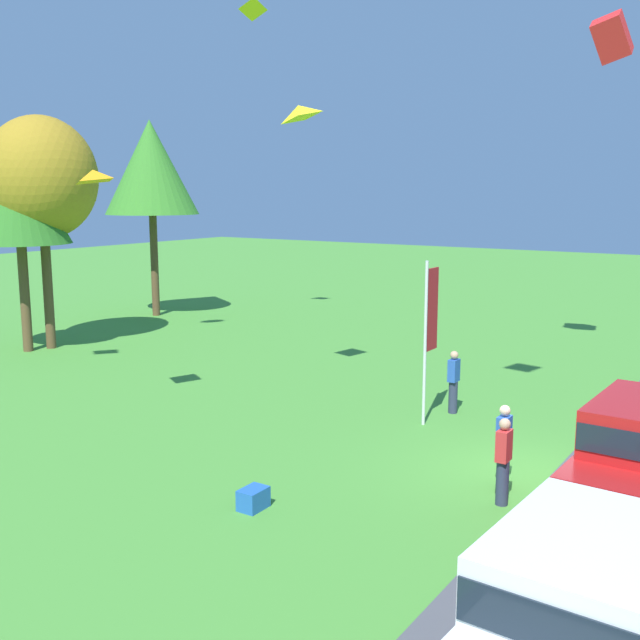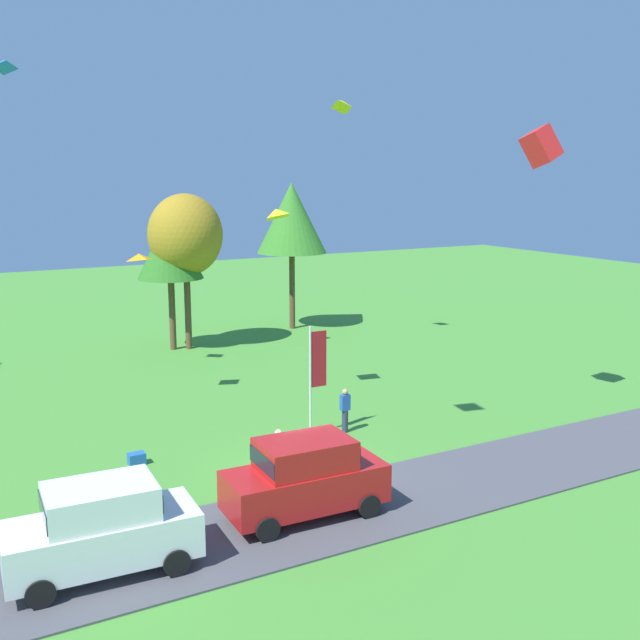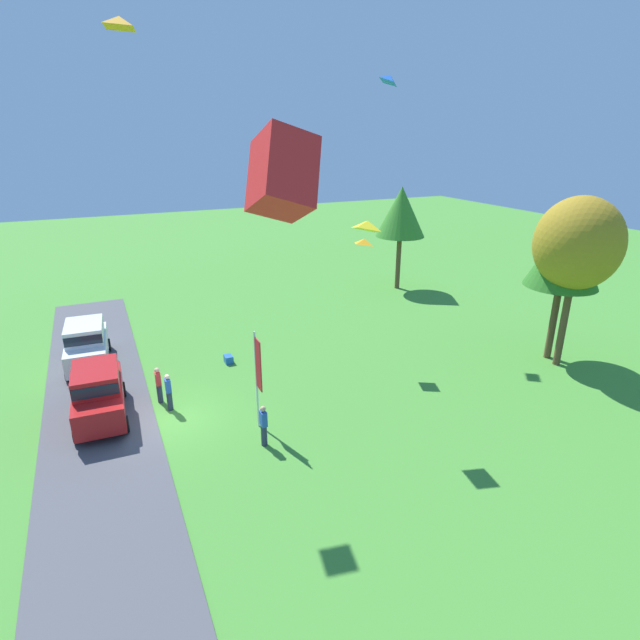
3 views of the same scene
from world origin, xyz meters
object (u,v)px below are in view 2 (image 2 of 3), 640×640
Objects in this scene: tree_lone_near at (170,246)px; kite_box_low_drifter at (541,146)px; kite_diamond_high_left at (4,64)px; person_beside_suv at (258,463)px; tree_right_of_center at (292,218)px; tree_left_of_center at (185,235)px; cooler_box at (137,459)px; flag_banner at (316,367)px; person_on_lawn at (278,454)px; kite_diamond_near_flag at (139,257)px; person_watching_sky at (345,410)px; car_suv_by_flagpole at (102,526)px; car_suv_far_end at (305,475)px; kite_diamond_over_trees at (276,213)px; kite_diamond_mid_center at (343,105)px.

kite_box_low_drifter reaches higher than tree_lone_near.
person_beside_suv is at bearing -71.72° from kite_diamond_high_left.
tree_left_of_center is at bearing -164.03° from tree_right_of_center.
flag_banner is at bearing -3.73° from cooler_box.
person_on_lawn is at bearing -98.41° from tree_lone_near.
person_watching_sky is at bearing -52.80° from kite_diamond_near_flag.
flag_banner is (-0.62, -16.02, -3.69)m from tree_left_of_center.
cooler_box is 18.83m from kite_box_low_drifter.
cooler_box is (-7.83, 0.65, -0.68)m from person_watching_sky.
person_on_lawn is 0.20× the size of tree_left_of_center.
kite_diamond_high_left is at bearing 131.52° from person_watching_sky.
person_beside_suv is at bearing -119.44° from tree_right_of_center.
cooler_box is at bearing 135.53° from person_on_lawn.
car_suv_by_flagpole is at bearing -92.40° from kite_diamond_high_left.
car_suv_far_end is 7.11m from cooler_box.
car_suv_by_flagpole reaches higher than person_on_lawn.
car_suv_by_flagpole is 16.03m from kite_diamond_over_trees.
flag_banner is at bearing 58.67° from car_suv_far_end.
tree_left_of_center is at bearing 89.63° from kite_diamond_over_trees.
car_suv_far_end is at bearing -86.13° from kite_diamond_near_flag.
car_suv_by_flagpole is at bearing -146.36° from flag_banner.
kite_diamond_over_trees is (4.11, 10.27, 6.80)m from car_suv_far_end.
kite_diamond_over_trees reaches higher than tree_lone_near.
kite_box_low_drifter is at bearing -63.93° from tree_lone_near.
cooler_box is 11.42m from kite_diamond_over_trees.
person_on_lawn is 22.61m from kite_diamond_mid_center.
car_suv_by_flagpole is at bearing -166.89° from kite_box_low_drifter.
car_suv_far_end is 5.00× the size of kite_diamond_near_flag.
kite_diamond_near_flag is at bearing -159.00° from kite_diamond_mid_center.
flag_banner is 3.29× the size of kite_box_low_drifter.
car_suv_far_end is at bearing -123.42° from kite_diamond_mid_center.
tree_left_of_center reaches higher than flag_banner.
tree_left_of_center is 8.71× the size of kite_diamond_mid_center.
tree_lone_near reaches higher than cooler_box.
kite_box_low_drifter is (0.46, -20.22, 3.75)m from tree_right_of_center.
kite_diamond_mid_center reaches higher than car_suv_by_flagpole.
tree_right_of_center is 2.18× the size of flag_banner.
flag_banner is at bearing 169.26° from person_watching_sky.
tree_right_of_center is (8.49, 1.94, 1.19)m from tree_lone_near.
cooler_box is at bearing 68.25° from car_suv_by_flagpole.
person_beside_suv is (-0.85, -0.30, 0.00)m from person_on_lawn.
tree_lone_near reaches higher than person_watching_sky.
flag_banner is at bearing -97.01° from kite_diamond_over_trees.
kite_diamond_near_flag is (-0.88, 13.00, 5.00)m from car_suv_far_end.
person_watching_sky is at bearing -10.74° from flag_banner.
tree_right_of_center is 20.57m from kite_box_low_drifter.
kite_diamond_over_trees is 1.01× the size of kite_diamond_mid_center.
cooler_box is at bearing 176.27° from flag_banner.
tree_right_of_center is 16.87m from kite_diamond_near_flag.
tree_lone_near is at bearing 162.79° from tree_left_of_center.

